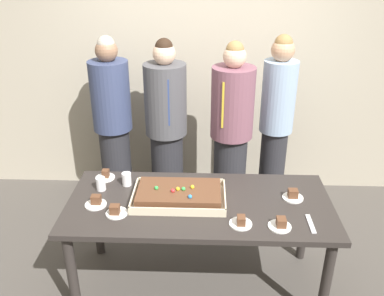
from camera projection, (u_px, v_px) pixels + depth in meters
ground_plane at (199, 283)px, 3.22m from camera, size 12.00×12.00×0.00m
interior_back_panel at (204, 47)px, 4.02m from camera, size 8.00×0.12×3.00m
party_table at (199, 212)px, 2.94m from camera, size 1.87×0.84×0.75m
sheet_cake at (179, 195)px, 2.91m from camera, size 0.66×0.41×0.11m
plated_slice_near_left at (116, 211)px, 2.76m from camera, size 0.15×0.15×0.07m
plated_slice_near_right at (96, 202)px, 2.86m from camera, size 0.15×0.15×0.07m
plated_slice_far_left at (241, 222)px, 2.65m from camera, size 0.15×0.15×0.07m
plated_slice_far_right at (105, 176)px, 3.20m from camera, size 0.15×0.15×0.07m
plated_slice_center_front at (280, 224)px, 2.63m from camera, size 0.15×0.15×0.07m
plated_slice_center_back at (293, 195)px, 2.94m from camera, size 0.15×0.15×0.07m
drink_cup_nearest at (127, 179)px, 3.09m from camera, size 0.07×0.07×0.10m
drink_cup_middle at (101, 184)px, 3.03m from camera, size 0.07×0.07×0.10m
cake_server_utensil at (311, 224)px, 2.66m from camera, size 0.03×0.20×0.01m
person_serving_front at (276, 125)px, 3.76m from camera, size 0.30×0.30×1.73m
person_green_shirt_behind at (166, 129)px, 3.79m from camera, size 0.38×0.38×1.69m
person_striped_tie_right at (231, 137)px, 3.60m from camera, size 0.37×0.37×1.71m
person_far_right_suit at (113, 125)px, 3.86m from camera, size 0.36×0.36×1.70m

